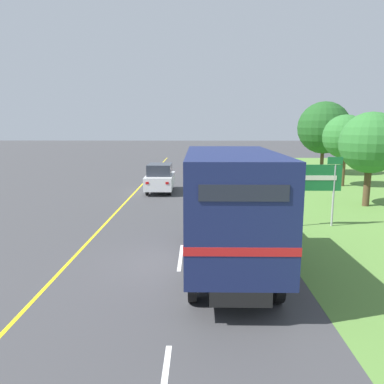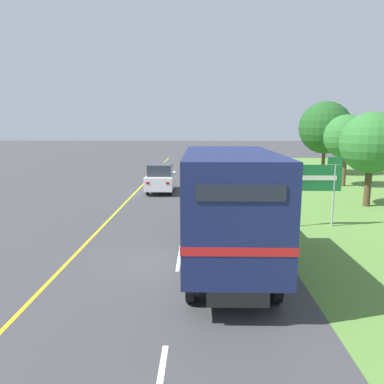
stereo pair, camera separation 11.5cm
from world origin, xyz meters
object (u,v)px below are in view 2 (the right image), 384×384
at_px(lead_car_white, 161,178).
at_px(roadside_tree_far, 325,128).
at_px(lead_car_red_ahead, 213,161).
at_px(highway_sign, 319,181).
at_px(roadside_tree_near, 371,143).
at_px(roadside_tree_mid, 346,137).
at_px(horse_trailer_truck, 227,204).

distance_m(lead_car_white, roadside_tree_far, 17.75).
height_order(lead_car_red_ahead, highway_sign, highway_sign).
bearing_deg(roadside_tree_near, roadside_tree_mid, 79.40).
distance_m(lead_car_white, roadside_tree_near, 13.05).
relative_size(lead_car_white, roadside_tree_mid, 0.73).
bearing_deg(horse_trailer_truck, highway_sign, 48.78).
xyz_separation_m(lead_car_white, roadside_tree_far, (14.21, 10.11, 3.30)).
bearing_deg(roadside_tree_mid, lead_car_red_ahead, 136.87).
height_order(lead_car_white, roadside_tree_near, roadside_tree_near).
relative_size(lead_car_white, roadside_tree_near, 0.74).
bearing_deg(roadside_tree_mid, horse_trailer_truck, -120.89).
bearing_deg(lead_car_red_ahead, lead_car_white, -108.57).
bearing_deg(horse_trailer_truck, lead_car_red_ahead, 89.05).
distance_m(horse_trailer_truck, roadside_tree_mid, 19.30).
bearing_deg(horse_trailer_truck, roadside_tree_near, 47.71).
bearing_deg(lead_car_white, highway_sign, -47.14).
relative_size(lead_car_white, lead_car_red_ahead, 0.86).
bearing_deg(roadside_tree_mid, roadside_tree_near, -100.60).
height_order(roadside_tree_near, roadside_tree_mid, roadside_tree_mid).
distance_m(roadside_tree_near, roadside_tree_far, 14.51).
bearing_deg(highway_sign, horse_trailer_truck, -131.22).
height_order(horse_trailer_truck, lead_car_red_ahead, horse_trailer_truck).
bearing_deg(highway_sign, roadside_tree_mid, 64.56).
relative_size(lead_car_red_ahead, roadside_tree_far, 0.67).
xyz_separation_m(horse_trailer_truck, lead_car_red_ahead, (0.42, 25.37, -1.03)).
xyz_separation_m(horse_trailer_truck, roadside_tree_mid, (9.88, 16.51, 1.59)).
distance_m(horse_trailer_truck, highway_sign, 6.72).
height_order(lead_car_white, roadside_tree_mid, roadside_tree_mid).
distance_m(roadside_tree_mid, roadside_tree_far, 7.29).
height_order(horse_trailer_truck, lead_car_white, horse_trailer_truck).
relative_size(horse_trailer_truck, highway_sign, 2.60).
height_order(lead_car_white, highway_sign, highway_sign).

